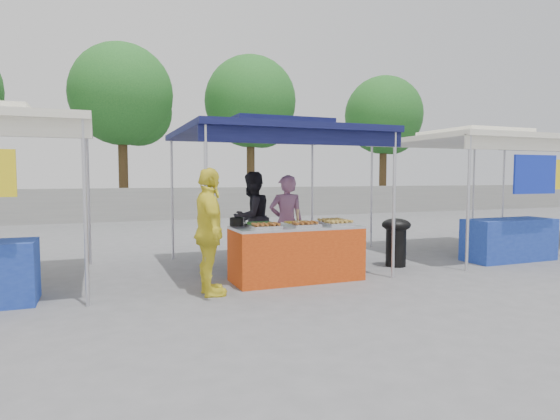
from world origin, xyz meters
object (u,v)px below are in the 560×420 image
object	(u,v)px
cooking_pot	(237,222)
helper_man	(252,218)
vendor_woman	(286,223)
vendor_table	(297,253)
customer_person	(209,232)
wok_burner	(396,238)

from	to	relation	value
cooking_pot	helper_man	xyz separation A→B (m)	(0.67, 1.30, -0.06)
cooking_pot	vendor_woman	size ratio (longest dim) A/B	0.13
vendor_table	cooking_pot	size ratio (longest dim) A/B	9.14
customer_person	wok_burner	bearing A→B (deg)	-75.23
customer_person	vendor_woman	bearing A→B (deg)	-50.32
customer_person	cooking_pot	bearing A→B (deg)	-36.57
vendor_table	vendor_woman	size ratio (longest dim) A/B	1.22
helper_man	customer_person	bearing A→B (deg)	31.41
cooking_pot	customer_person	xyz separation A→B (m)	(-0.60, -0.75, -0.05)
cooking_pot	helper_man	world-z (taller)	helper_man
customer_person	vendor_table	bearing A→B (deg)	-72.26
vendor_woman	helper_man	size ratio (longest dim) A/B	0.96
vendor_woman	helper_man	world-z (taller)	helper_man
wok_burner	customer_person	distance (m)	3.69
vendor_table	customer_person	bearing A→B (deg)	-164.26
vendor_table	helper_man	world-z (taller)	helper_man
vendor_table	wok_burner	world-z (taller)	wok_burner
helper_man	customer_person	distance (m)	2.41
vendor_table	vendor_woman	distance (m)	0.96
cooking_pot	wok_burner	world-z (taller)	cooking_pot
wok_burner	helper_man	xyz separation A→B (m)	(-2.32, 1.24, 0.34)
wok_burner	vendor_woman	bearing A→B (deg)	-176.40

